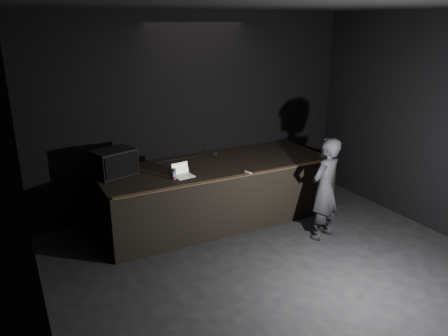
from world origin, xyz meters
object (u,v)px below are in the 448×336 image
stage_monitor (114,162)px  person (325,189)px  stage_riser (217,191)px  beer_can (174,174)px  laptop (182,173)px

stage_monitor → person: person is taller
person → stage_riser: bearing=-69.5°
stage_riser → beer_can: beer_can is taller
stage_riser → beer_can: size_ratio=23.12×
laptop → beer_can: size_ratio=1.87×
beer_can → stage_riser: bearing=22.1°
stage_riser → stage_monitor: 1.83m
person → laptop: bearing=-49.8°
laptop → stage_riser: bearing=13.0°
laptop → stage_monitor: bearing=141.9°
stage_monitor → beer_can: size_ratio=4.20×
person → stage_monitor: bearing=-49.6°
beer_can → stage_monitor: bearing=140.4°
laptop → person: 2.24m
stage_riser → stage_monitor: stage_monitor is taller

